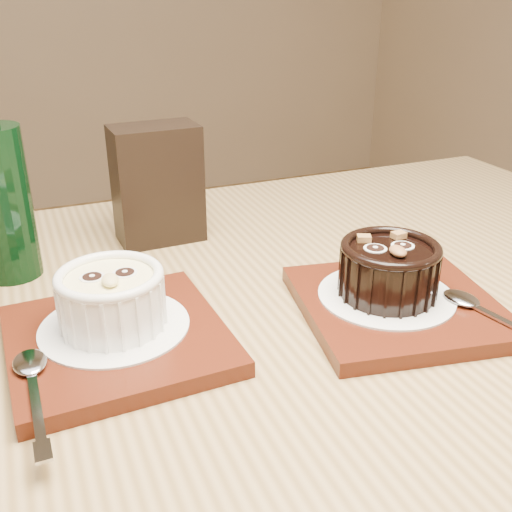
{
  "coord_description": "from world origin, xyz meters",
  "views": [
    {
      "loc": [
        -0.01,
        -0.53,
        1.04
      ],
      "look_at": [
        0.18,
        -0.08,
        0.81
      ],
      "focal_mm": 42.0,
      "sensor_mm": 36.0,
      "label": 1
    }
  ],
  "objects_px": {
    "table": "(240,411)",
    "ramekin_dark": "(389,267)",
    "tray_left": "(118,340)",
    "condiment_stand": "(157,184)",
    "tray_right": "(397,305)",
    "green_bottle": "(0,197)",
    "ramekin_white": "(111,296)"
  },
  "relations": [
    {
      "from": "ramekin_dark",
      "to": "table",
      "type": "bearing_deg",
      "value": -177.69
    },
    {
      "from": "green_bottle",
      "to": "table",
      "type": "bearing_deg",
      "value": -47.84
    },
    {
      "from": "tray_left",
      "to": "condiment_stand",
      "type": "bearing_deg",
      "value": 66.91
    },
    {
      "from": "green_bottle",
      "to": "condiment_stand",
      "type": "bearing_deg",
      "value": 11.87
    },
    {
      "from": "table",
      "to": "ramekin_white",
      "type": "relative_size",
      "value": 13.1
    },
    {
      "from": "tray_left",
      "to": "ramekin_dark",
      "type": "height_order",
      "value": "ramekin_dark"
    },
    {
      "from": "ramekin_white",
      "to": "table",
      "type": "bearing_deg",
      "value": -8.66
    },
    {
      "from": "table",
      "to": "tray_right",
      "type": "distance_m",
      "value": 0.18
    },
    {
      "from": "table",
      "to": "ramekin_dark",
      "type": "bearing_deg",
      "value": -6.89
    },
    {
      "from": "ramekin_dark",
      "to": "tray_left",
      "type": "bearing_deg",
      "value": -178.45
    },
    {
      "from": "tray_left",
      "to": "condiment_stand",
      "type": "relative_size",
      "value": 1.29
    },
    {
      "from": "tray_left",
      "to": "green_bottle",
      "type": "height_order",
      "value": "green_bottle"
    },
    {
      "from": "ramekin_white",
      "to": "tray_right",
      "type": "height_order",
      "value": "ramekin_white"
    },
    {
      "from": "ramekin_dark",
      "to": "condiment_stand",
      "type": "bearing_deg",
      "value": 130.57
    },
    {
      "from": "tray_left",
      "to": "green_bottle",
      "type": "relative_size",
      "value": 0.79
    },
    {
      "from": "condiment_stand",
      "to": "green_bottle",
      "type": "distance_m",
      "value": 0.18
    },
    {
      "from": "condiment_stand",
      "to": "table",
      "type": "bearing_deg",
      "value": -87.23
    },
    {
      "from": "tray_left",
      "to": "green_bottle",
      "type": "xyz_separation_m",
      "value": [
        -0.08,
        0.19,
        0.08
      ]
    },
    {
      "from": "ramekin_white",
      "to": "ramekin_dark",
      "type": "distance_m",
      "value": 0.25
    },
    {
      "from": "ramekin_white",
      "to": "condiment_stand",
      "type": "distance_m",
      "value": 0.23
    },
    {
      "from": "tray_left",
      "to": "tray_right",
      "type": "bearing_deg",
      "value": -9.27
    },
    {
      "from": "tray_left",
      "to": "green_bottle",
      "type": "distance_m",
      "value": 0.22
    },
    {
      "from": "table",
      "to": "tray_left",
      "type": "xyz_separation_m",
      "value": [
        -0.11,
        0.02,
        0.1
      ]
    },
    {
      "from": "tray_left",
      "to": "ramekin_white",
      "type": "distance_m",
      "value": 0.04
    },
    {
      "from": "table",
      "to": "tray_right",
      "type": "bearing_deg",
      "value": -9.69
    },
    {
      "from": "table",
      "to": "ramekin_dark",
      "type": "xyz_separation_m",
      "value": [
        0.14,
        -0.02,
        0.14
      ]
    },
    {
      "from": "condiment_stand",
      "to": "green_bottle",
      "type": "relative_size",
      "value": 0.62
    },
    {
      "from": "green_bottle",
      "to": "tray_left",
      "type": "bearing_deg",
      "value": -67.54
    },
    {
      "from": "ramekin_white",
      "to": "green_bottle",
      "type": "bearing_deg",
      "value": 118.54
    },
    {
      "from": "tray_right",
      "to": "table",
      "type": "bearing_deg",
      "value": 170.31
    },
    {
      "from": "tray_right",
      "to": "tray_left",
      "type": "bearing_deg",
      "value": 170.73
    },
    {
      "from": "ramekin_white",
      "to": "condiment_stand",
      "type": "height_order",
      "value": "condiment_stand"
    }
  ]
}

